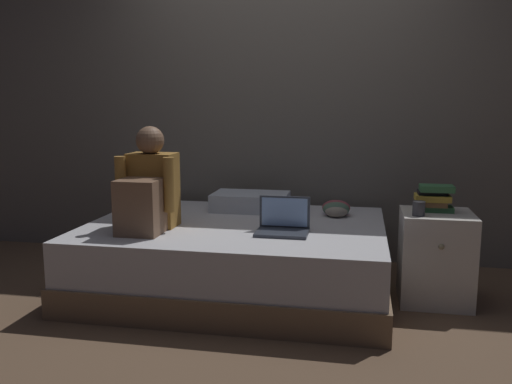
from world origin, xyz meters
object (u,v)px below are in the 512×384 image
object	(u,v)px
person_sitting	(148,191)
clothes_pile	(336,209)
laptop	(283,224)
bed	(237,257)
nightstand	(435,257)
book_stack	(434,198)
pillow	(251,202)
mug	(419,208)

from	to	relation	value
person_sitting	clothes_pile	xyz separation A→B (m)	(1.16, 0.64, -0.20)
laptop	bed	bearing A→B (deg)	148.19
bed	nightstand	xyz separation A→B (m)	(1.30, 0.03, 0.06)
laptop	book_stack	size ratio (longest dim) A/B	1.35
bed	book_stack	xyz separation A→B (m)	(1.28, 0.07, 0.44)
bed	person_sitting	size ratio (longest dim) A/B	3.05
pillow	laptop	bearing A→B (deg)	-62.73
pillow	clothes_pile	xyz separation A→B (m)	(0.64, -0.08, -0.01)
person_sitting	bed	bearing A→B (deg)	28.53
clothes_pile	book_stack	bearing A→B (deg)	-25.45
nightstand	laptop	xyz separation A→B (m)	(-0.95, -0.25, 0.23)
laptop	pillow	size ratio (longest dim) A/B	0.57
mug	person_sitting	bearing A→B (deg)	-173.59
nightstand	bed	bearing A→B (deg)	-178.61
clothes_pile	laptop	bearing A→B (deg)	-117.03
pillow	nightstand	bearing A→B (deg)	-17.91
person_sitting	pillow	bearing A→B (deg)	54.67
nightstand	laptop	world-z (taller)	laptop
book_stack	mug	distance (m)	0.19
laptop	book_stack	distance (m)	0.98
book_stack	mug	xyz separation A→B (m)	(-0.11, -0.16, -0.04)
pillow	clothes_pile	distance (m)	0.65
bed	mug	distance (m)	1.24
bed	pillow	bearing A→B (deg)	89.30
laptop	mug	xyz separation A→B (m)	(0.82, 0.13, 0.11)
nightstand	clothes_pile	world-z (taller)	nightstand
pillow	book_stack	distance (m)	1.33
nightstand	laptop	size ratio (longest dim) A/B	1.82
pillow	book_stack	xyz separation A→B (m)	(1.27, -0.38, 0.14)
person_sitting	nightstand	bearing A→B (deg)	9.68
mug	clothes_pile	size ratio (longest dim) A/B	0.37
book_stack	mug	world-z (taller)	book_stack
bed	mug	xyz separation A→B (m)	(1.17, -0.09, 0.40)
laptop	nightstand	bearing A→B (deg)	14.63
mug	bed	bearing A→B (deg)	175.68
person_sitting	mug	bearing A→B (deg)	6.41
mug	nightstand	bearing A→B (deg)	42.69
laptop	clothes_pile	size ratio (longest dim) A/B	1.32
person_sitting	book_stack	distance (m)	1.82
bed	book_stack	size ratio (longest dim) A/B	8.42
laptop	pillow	bearing A→B (deg)	117.27
mug	clothes_pile	bearing A→B (deg)	138.89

